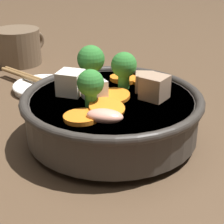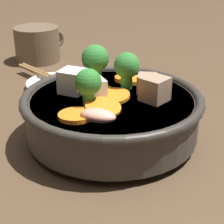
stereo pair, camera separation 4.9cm
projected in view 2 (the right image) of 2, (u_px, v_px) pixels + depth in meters
The scene contains 5 objects.
ground_plane at pixel (112, 139), 0.51m from camera, with size 3.00×3.00×0.00m, color #4C3826.
stirfry_bowl at pixel (112, 110), 0.49m from camera, with size 0.24×0.24×0.12m.
side_saucer at pixel (55, 84), 0.68m from camera, with size 0.11×0.11×0.01m.
dark_mug at pixel (38, 44), 0.81m from camera, with size 0.12×0.10×0.07m.
chopsticks_pair at pixel (55, 79), 0.67m from camera, with size 0.03×0.23×0.01m.
Camera 2 is at (-0.29, -0.34, 0.25)m, focal length 60.00 mm.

